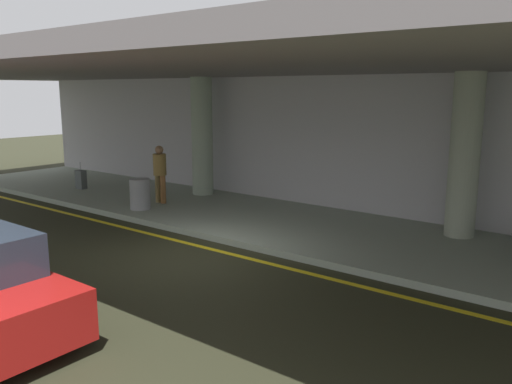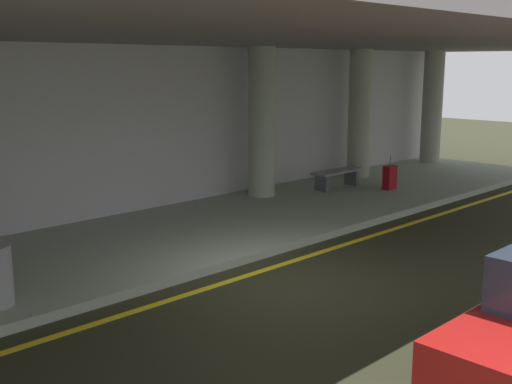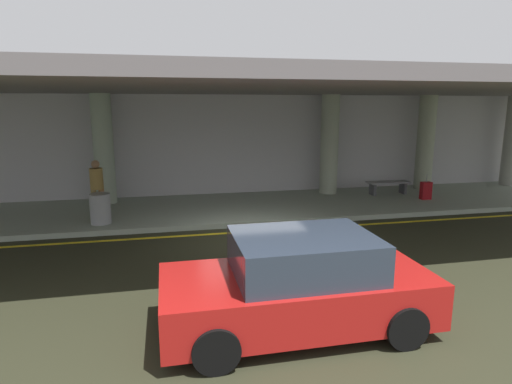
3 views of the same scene
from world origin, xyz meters
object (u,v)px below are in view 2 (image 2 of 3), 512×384
support_column_center (360,114)px  suitcase_upright_primary (390,178)px  support_column_left_mid (262,123)px  bench_metal (337,175)px  support_column_right_mid (432,107)px

support_column_center → suitcase_upright_primary: 2.58m
support_column_left_mid → bench_metal: size_ratio=2.28×
support_column_center → bench_metal: size_ratio=2.28×
support_column_center → support_column_right_mid: (4.00, 0.00, 0.00)m
support_column_right_mid → suitcase_upright_primary: size_ratio=4.06×
support_column_center → bench_metal: 2.52m
support_column_left_mid → bench_metal: 2.66m
support_column_center → support_column_right_mid: bearing=0.0°
support_column_left_mid → bench_metal: (2.09, -0.73, -1.47)m
support_column_left_mid → support_column_center: (4.00, 0.00, 0.00)m
support_column_right_mid → support_column_left_mid: bearing=180.0°
suitcase_upright_primary → support_column_right_mid: bearing=18.4°
support_column_right_mid → bench_metal: support_column_right_mid is taller
support_column_center → bench_metal: support_column_center is taller
support_column_left_mid → support_column_right_mid: (8.00, 0.00, 0.00)m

